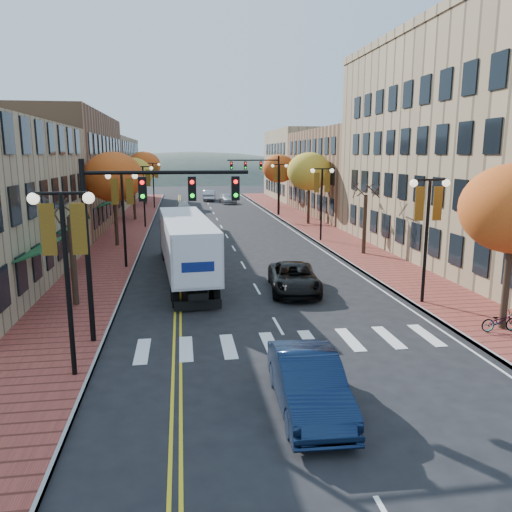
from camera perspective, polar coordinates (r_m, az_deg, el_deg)
name	(u,v)px	position (r m, az deg, el deg)	size (l,w,h in m)	color
ground	(300,364)	(17.78, 5.04, -12.23)	(200.00, 200.00, 0.00)	black
sidewalk_left	(128,230)	(49.08, -14.39, 2.89)	(4.00, 85.00, 0.15)	brown
sidewalk_right	(312,226)	(50.49, 6.40, 3.41)	(4.00, 85.00, 0.15)	brown
building_left_mid	(45,172)	(53.45, -22.97, 8.87)	(12.00, 24.00, 11.00)	brown
building_left_far	(90,171)	(77.94, -18.42, 9.19)	(12.00, 26.00, 9.50)	#9E8966
building_right_near	(512,149)	(38.90, 27.18, 10.81)	(15.00, 28.00, 15.00)	#997F5B
building_right_mid	(370,173)	(62.03, 12.85, 9.27)	(15.00, 24.00, 10.00)	brown
building_right_far	(320,165)	(82.90, 7.29, 10.31)	(15.00, 20.00, 11.00)	#9E8966
tree_left_a	(73,261)	(24.83, -20.17, -0.56)	(0.28, 0.28, 4.20)	#382619
tree_left_b	(114,177)	(40.16, -15.97, 8.67)	(4.48, 4.48, 7.21)	#382619
tree_left_c	(133,174)	(56.07, -13.89, 9.07)	(4.16, 4.16, 6.69)	#382619
tree_left_d	(144,165)	(73.99, -12.65, 10.07)	(4.61, 4.61, 7.42)	#382619
tree_right_b	(365,224)	(36.51, 12.30, 3.56)	(0.28, 0.28, 4.20)	#382619
tree_right_c	(309,172)	(51.47, 6.11, 9.58)	(4.48, 4.48, 7.21)	#382619
tree_right_d	(279,169)	(67.08, 2.63, 9.94)	(4.35, 4.35, 7.00)	#382619
lamp_left_a	(65,249)	(16.45, -20.99, 0.77)	(1.96, 0.36, 6.05)	black
lamp_left_b	(123,201)	(32.13, -14.98, 6.05)	(1.96, 0.36, 6.05)	black
lamp_left_c	(143,184)	(50.01, -12.74, 7.98)	(1.96, 0.36, 6.05)	black
lamp_left_d	(153,176)	(67.95, -11.67, 8.90)	(1.96, 0.36, 6.05)	black
lamp_right_a	(428,217)	(24.77, 19.04, 4.29)	(1.96, 0.36, 6.05)	black
lamp_right_b	(322,190)	(41.50, 7.53, 7.49)	(1.96, 0.36, 6.05)	black
lamp_right_c	(279,179)	(58.98, 2.69, 8.75)	(1.96, 0.36, 6.05)	black
traffic_mast_near	(139,216)	(18.99, -13.23, 4.50)	(6.10, 0.35, 7.00)	black
traffic_mast_far	(262,174)	(58.59, 0.72, 9.36)	(6.10, 0.34, 7.00)	black
semi_truck	(184,241)	(29.51, -8.18, 1.67)	(3.44, 14.86, 3.68)	black
navy_sedan	(308,383)	(14.62, 6.02, -14.19)	(1.73, 4.97, 1.64)	#0C1933
black_suv	(294,278)	(26.43, 4.35, -2.52)	(2.47, 5.36, 1.49)	black
car_far_white	(183,207)	(63.18, -8.34, 5.60)	(1.75, 4.36, 1.49)	silver
car_far_silver	(228,199)	(74.47, -3.27, 6.56)	(1.98, 4.87, 1.41)	#96979D
car_far_oncoming	(209,195)	(79.41, -5.34, 6.92)	(1.74, 4.99, 1.65)	#B0AEB6
bicycle	(500,321)	(22.48, 26.12, -6.71)	(0.56, 1.59, 0.84)	gray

